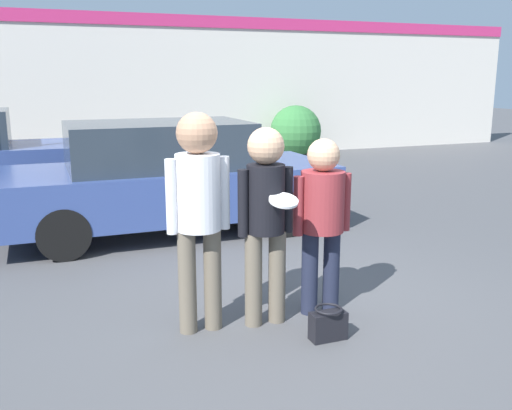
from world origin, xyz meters
TOP-DOWN VIEW (x-y plane):
  - ground_plane at (0.00, 0.00)m, footprint 56.00×56.00m
  - storefront_building at (0.00, 10.32)m, footprint 24.00×0.22m
  - person_left at (-0.88, -0.18)m, footprint 0.53×0.36m
  - person_middle_with_frisbee at (-0.32, -0.25)m, footprint 0.49×0.51m
  - person_right at (0.24, -0.19)m, footprint 0.56×0.39m
  - parked_car_near at (-0.47, 3.07)m, footprint 4.57×1.85m
  - shrub at (4.50, 9.44)m, footprint 1.37×1.37m
  - handbag at (0.04, -0.73)m, footprint 0.30×0.23m

SIDE VIEW (x-z plane):
  - ground_plane at x=0.00m, z-range 0.00..0.00m
  - handbag at x=0.04m, z-range -0.01..0.27m
  - shrub at x=4.50m, z-range 0.00..1.37m
  - parked_car_near at x=-0.47m, z-range 0.00..1.52m
  - person_right at x=0.24m, z-range 0.15..1.74m
  - person_middle_with_frisbee at x=-0.32m, z-range 0.16..1.87m
  - person_left at x=-0.88m, z-range 0.20..2.04m
  - storefront_building at x=0.00m, z-range 0.03..3.69m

